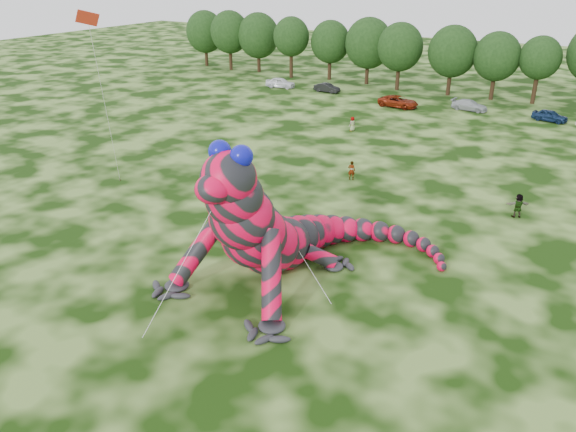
# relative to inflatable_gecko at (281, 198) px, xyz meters

# --- Properties ---
(ground) EXTENTS (240.00, 240.00, 0.00)m
(ground) POSITION_rel_inflatable_gecko_xyz_m (5.29, -3.17, -4.51)
(ground) COLOR #16330A
(ground) RESTS_ON ground
(inflatable_gecko) EXTENTS (16.66, 19.25, 9.01)m
(inflatable_gecko) POSITION_rel_inflatable_gecko_xyz_m (0.00, 0.00, 0.00)
(inflatable_gecko) COLOR #EE0539
(inflatable_gecko) RESTS_ON ground
(flying_kite) EXTENTS (4.54, 5.12, 14.98)m
(flying_kite) POSITION_rel_inflatable_gecko_xyz_m (-15.92, 1.49, 8.30)
(flying_kite) COLOR red
(flying_kite) RESTS_ON ground
(tree_0) EXTENTS (6.91, 6.22, 9.51)m
(tree_0) POSITION_rel_inflatable_gecko_xyz_m (-49.27, 56.06, 0.25)
(tree_0) COLOR black
(tree_0) RESTS_ON ground
(tree_1) EXTENTS (6.74, 6.07, 9.81)m
(tree_1) POSITION_rel_inflatable_gecko_xyz_m (-43.07, 54.88, 0.40)
(tree_1) COLOR black
(tree_1) RESTS_ON ground
(tree_2) EXTENTS (7.04, 6.34, 9.64)m
(tree_2) POSITION_rel_inflatable_gecko_xyz_m (-37.73, 55.59, 0.32)
(tree_2) COLOR black
(tree_2) RESTS_ON ground
(tree_3) EXTENTS (5.81, 5.23, 9.44)m
(tree_3) POSITION_rel_inflatable_gecko_xyz_m (-30.43, 53.90, 0.22)
(tree_3) COLOR black
(tree_3) RESTS_ON ground
(tree_4) EXTENTS (6.22, 5.60, 9.06)m
(tree_4) POSITION_rel_inflatable_gecko_xyz_m (-24.35, 55.54, 0.02)
(tree_4) COLOR black
(tree_4) RESTS_ON ground
(tree_5) EXTENTS (7.16, 6.44, 9.80)m
(tree_5) POSITION_rel_inflatable_gecko_xyz_m (-17.84, 55.26, 0.39)
(tree_5) COLOR black
(tree_5) RESTS_ON ground
(tree_6) EXTENTS (6.52, 5.86, 9.49)m
(tree_6) POSITION_rel_inflatable_gecko_xyz_m (-12.27, 53.51, 0.24)
(tree_6) COLOR black
(tree_6) RESTS_ON ground
(tree_7) EXTENTS (6.68, 6.01, 9.48)m
(tree_7) POSITION_rel_inflatable_gecko_xyz_m (-4.79, 53.63, 0.23)
(tree_7) COLOR black
(tree_7) RESTS_ON ground
(tree_8) EXTENTS (6.14, 5.53, 8.94)m
(tree_8) POSITION_rel_inflatable_gecko_xyz_m (1.07, 53.81, -0.03)
(tree_8) COLOR black
(tree_8) RESTS_ON ground
(tree_9) EXTENTS (5.27, 4.74, 8.68)m
(tree_9) POSITION_rel_inflatable_gecko_xyz_m (6.35, 54.17, -0.17)
(tree_9) COLOR black
(tree_9) RESTS_ON ground
(car_0) EXTENTS (4.59, 2.41, 1.49)m
(car_0) POSITION_rel_inflatable_gecko_xyz_m (-27.76, 46.06, -3.76)
(car_0) COLOR white
(car_0) RESTS_ON ground
(car_1) EXTENTS (3.90, 1.59, 1.26)m
(car_1) POSITION_rel_inflatable_gecko_xyz_m (-20.35, 46.74, -3.88)
(car_1) COLOR black
(car_1) RESTS_ON ground
(car_2) EXTENTS (5.35, 2.86, 1.43)m
(car_2) POSITION_rel_inflatable_gecko_xyz_m (-8.32, 43.23, -3.79)
(car_2) COLOR maroon
(car_2) RESTS_ON ground
(car_3) EXTENTS (4.65, 2.25, 1.30)m
(car_3) POSITION_rel_inflatable_gecko_xyz_m (0.05, 46.09, -3.85)
(car_3) COLOR #ACB2B5
(car_3) RESTS_ON ground
(car_4) EXTENTS (4.23, 2.39, 1.36)m
(car_4) POSITION_rel_inflatable_gecko_xyz_m (9.55, 45.46, -3.83)
(car_4) COLOR #13274D
(car_4) RESTS_ON ground
(spectator_4) EXTENTS (0.82, 0.92, 1.58)m
(spectator_4) POSITION_rel_inflatable_gecko_xyz_m (-8.81, 30.01, -3.72)
(spectator_4) COLOR gray
(spectator_4) RESTS_ON ground
(spectator_0) EXTENTS (0.69, 0.54, 1.68)m
(spectator_0) POSITION_rel_inflatable_gecko_xyz_m (-2.54, 15.93, -3.67)
(spectator_0) COLOR gray
(spectator_0) RESTS_ON ground
(spectator_5) EXTENTS (1.71, 1.31, 1.80)m
(spectator_5) POSITION_rel_inflatable_gecko_xyz_m (11.20, 14.97, -3.60)
(spectator_5) COLOR gray
(spectator_5) RESTS_ON ground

